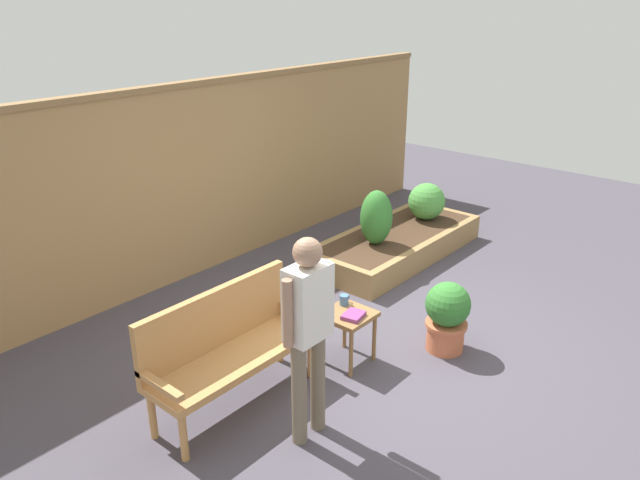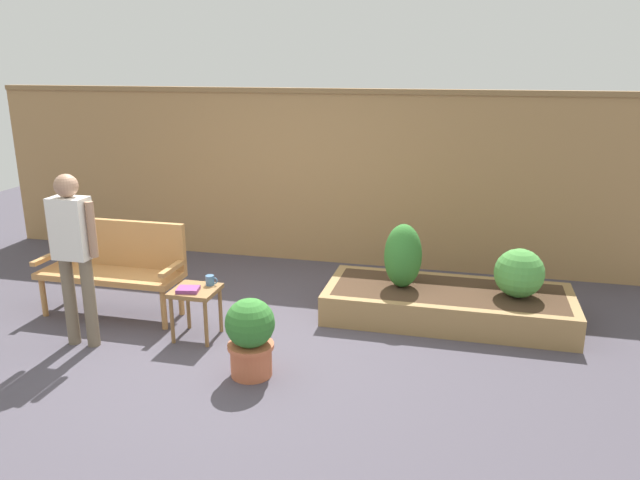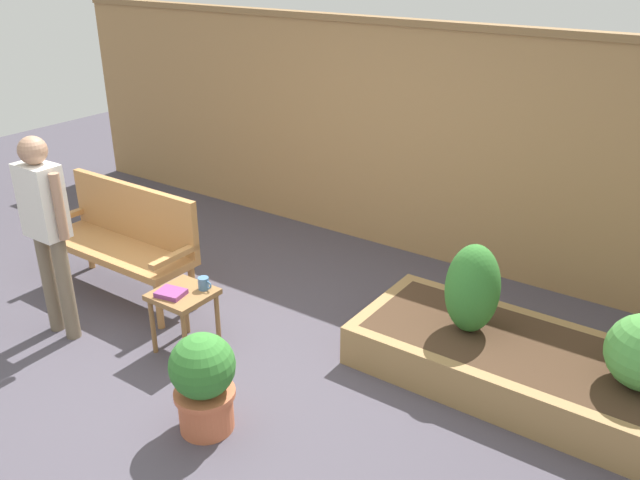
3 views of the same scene
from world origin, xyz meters
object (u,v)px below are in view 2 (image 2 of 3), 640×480
object	(u,v)px
side_table	(196,297)
shrub_far_corner	(519,273)
book_on_table	(188,290)
cup_on_table	(210,280)
potted_boxwood	(250,335)
garden_bench	(114,261)
person_by_bench	(73,246)
shrub_near_bench	(403,256)

from	to	relation	value
side_table	shrub_far_corner	world-z (taller)	shrub_far_corner
side_table	book_on_table	bearing A→B (deg)	-110.80
cup_on_table	potted_boxwood	size ratio (longest dim) A/B	0.18
side_table	cup_on_table	world-z (taller)	cup_on_table
book_on_table	potted_boxwood	world-z (taller)	potted_boxwood
side_table	book_on_table	xyz separation A→B (m)	(-0.03, -0.08, 0.10)
garden_bench	cup_on_table	bearing A→B (deg)	-12.21
book_on_table	person_by_bench	xyz separation A→B (m)	(-0.91, -0.30, 0.44)
person_by_bench	shrub_far_corner	bearing A→B (deg)	19.69
side_table	shrub_near_bench	size ratio (longest dim) A/B	0.75
book_on_table	shrub_near_bench	size ratio (longest dim) A/B	0.30
book_on_table	person_by_bench	world-z (taller)	person_by_bench
cup_on_table	garden_bench	bearing A→B (deg)	167.79
potted_boxwood	garden_bench	bearing A→B (deg)	152.58
book_on_table	shrub_far_corner	size ratio (longest dim) A/B	0.41
garden_bench	potted_boxwood	world-z (taller)	garden_bench
garden_bench	side_table	bearing A→B (deg)	-19.45
side_table	person_by_bench	bearing A→B (deg)	-157.99
shrub_near_bench	shrub_far_corner	size ratio (longest dim) A/B	1.37
side_table	shrub_near_bench	xyz separation A→B (m)	(1.77, 0.99, 0.22)
potted_boxwood	person_by_bench	world-z (taller)	person_by_bench
side_table	potted_boxwood	bearing A→B (deg)	-37.08
book_on_table	shrub_far_corner	xyz separation A→B (m)	(2.91, 1.07, 0.04)
person_by_bench	shrub_near_bench	bearing A→B (deg)	26.73
garden_bench	person_by_bench	world-z (taller)	person_by_bench
side_table	person_by_bench	size ratio (longest dim) A/B	0.31
cup_on_table	side_table	bearing A→B (deg)	-128.65
shrub_near_bench	person_by_bench	size ratio (longest dim) A/B	0.41
potted_boxwood	shrub_near_bench	distance (m)	1.88
garden_bench	shrub_far_corner	bearing A→B (deg)	8.94
garden_bench	cup_on_table	world-z (taller)	garden_bench
book_on_table	potted_boxwood	bearing A→B (deg)	-42.83
side_table	shrub_near_bench	world-z (taller)	shrub_near_bench
shrub_near_bench	shrub_far_corner	distance (m)	1.11
side_table	potted_boxwood	xyz separation A→B (m)	(0.73, -0.55, -0.04)
book_on_table	person_by_bench	size ratio (longest dim) A/B	0.12
potted_boxwood	shrub_far_corner	distance (m)	2.65
cup_on_table	potted_boxwood	bearing A→B (deg)	-46.78
shrub_far_corner	person_by_bench	size ratio (longest dim) A/B	0.30
potted_boxwood	shrub_near_bench	bearing A→B (deg)	55.86
book_on_table	shrub_far_corner	distance (m)	3.10
book_on_table	shrub_far_corner	bearing A→B (deg)	9.11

